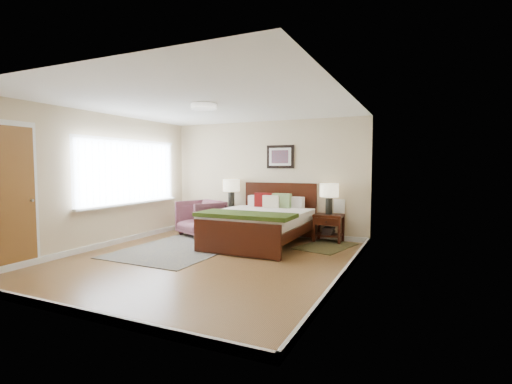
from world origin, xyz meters
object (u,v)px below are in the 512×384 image
rug_persian (180,248)px  nightstand_right (329,225)px  lamp_left (231,187)px  lamp_right (329,193)px  armchair (201,218)px  nightstand_left (231,212)px  bed (261,218)px

rug_persian → nightstand_right: bearing=37.8°
lamp_left → lamp_right: size_ratio=1.00×
nightstand_right → armchair: bearing=-169.6°
nightstand_right → lamp_left: (-2.22, 0.01, 0.70)m
nightstand_right → lamp_left: 2.32m
nightstand_right → armchair: 2.75m
rug_persian → lamp_left: bearing=87.1°
lamp_left → rug_persian: 2.05m
nightstand_left → armchair: bearing=-134.8°
bed → nightstand_left: bearing=144.1°
bed → nightstand_right: bearing=35.4°
nightstand_right → rug_persian: (-2.34, -1.75, -0.34)m
nightstand_left → armchair: armchair is taller
bed → nightstand_right: 1.39m
lamp_left → rug_persian: bearing=-93.9°
rug_persian → lamp_right: bearing=38.0°
nightstand_right → lamp_right: (-0.00, 0.01, 0.65)m
nightstand_left → bed: bearing=-35.9°
nightstand_left → lamp_right: lamp_right is taller
armchair → rug_persian: armchair is taller
nightstand_left → rug_persian: bearing=-94.0°
lamp_left → lamp_right: (2.22, 0.00, -0.05)m
nightstand_right → lamp_left: lamp_left is taller
bed → lamp_right: bearing=35.8°
bed → nightstand_left: bed is taller
nightstand_left → lamp_right: size_ratio=0.99×
bed → lamp_left: 1.46m
nightstand_right → rug_persian: bearing=-143.2°
nightstand_left → lamp_left: 0.56m
lamp_left → lamp_right: 2.22m
armchair → lamp_left: bearing=70.2°
bed → armchair: bed is taller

